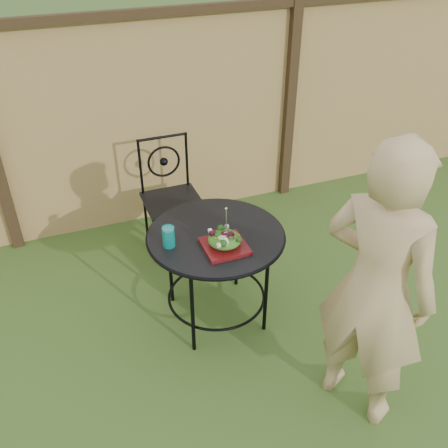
% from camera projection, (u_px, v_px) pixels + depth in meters
% --- Properties ---
extents(ground, '(60.00, 60.00, 0.00)m').
position_uv_depth(ground, '(252.00, 389.00, 3.13)').
color(ground, '#254917').
rests_on(ground, ground).
extents(fence, '(8.00, 0.12, 1.90)m').
position_uv_depth(fence, '(153.00, 121.00, 4.30)').
color(fence, tan).
rests_on(fence, ground).
extents(patio_table, '(0.92, 0.92, 0.72)m').
position_uv_depth(patio_table, '(216.00, 250.00, 3.36)').
color(patio_table, black).
rests_on(patio_table, ground).
extents(patio_chair, '(0.46, 0.46, 0.95)m').
position_uv_depth(patio_chair, '(170.00, 193.00, 4.16)').
color(patio_chair, black).
rests_on(patio_chair, ground).
extents(diner, '(0.66, 0.76, 1.75)m').
position_uv_depth(diner, '(375.00, 289.00, 2.60)').
color(diner, tan).
rests_on(diner, ground).
extents(salad_plate, '(0.27, 0.27, 0.02)m').
position_uv_depth(salad_plate, '(225.00, 246.00, 3.15)').
color(salad_plate, '#44090A').
rests_on(salad_plate, patio_table).
extents(salad, '(0.21, 0.21, 0.08)m').
position_uv_depth(salad, '(225.00, 239.00, 3.12)').
color(salad, '#235614').
rests_on(salad, salad_plate).
extents(fork, '(0.01, 0.01, 0.18)m').
position_uv_depth(fork, '(226.00, 222.00, 3.05)').
color(fork, silver).
rests_on(fork, salad).
extents(drinking_glass, '(0.08, 0.08, 0.14)m').
position_uv_depth(drinking_glass, '(169.00, 237.00, 3.13)').
color(drinking_glass, '#0B807B').
rests_on(drinking_glass, patio_table).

